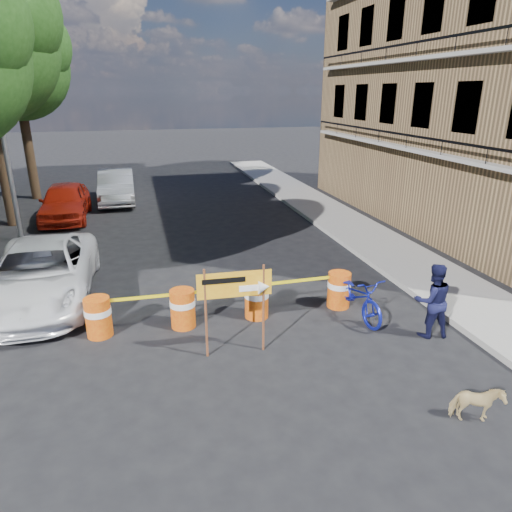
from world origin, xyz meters
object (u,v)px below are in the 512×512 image
barrel_mid_left (183,308)px  barrel_mid_right (257,299)px  sedan_silver (117,187)px  dog (476,404)px  barrel_far_left (98,316)px  barrel_far_right (339,289)px  sedan_red (65,202)px  suv_white (41,273)px  bicycle (357,276)px  detour_sign (245,290)px  pedestrian (432,300)px

barrel_mid_left → barrel_mid_right: 1.75m
sedan_silver → dog: bearing=-72.3°
barrel_far_left → barrel_far_right: same height
barrel_far_left → sedan_red: 10.77m
dog → suv_white: bearing=64.4°
barrel_far_right → bicycle: (0.15, -0.59, 0.57)m
barrel_mid_left → sedan_silver: bearing=97.6°
barrel_far_left → barrel_far_right: 5.72m
detour_sign → pedestrian: 4.15m
dog → sedan_silver: size_ratio=0.17×
bicycle → sedan_red: size_ratio=0.47×
pedestrian → bicycle: size_ratio=0.81×
barrel_mid_right → dog: bearing=-60.6°
pedestrian → sedan_silver: size_ratio=0.37×
barrel_mid_right → sedan_silver: size_ratio=0.19×
detour_sign → barrel_far_left: bearing=156.0°
barrel_far_left → barrel_mid_right: size_ratio=1.00×
barrel_mid_left → sedan_silver: 13.55m
dog → barrel_mid_left: bearing=59.9°
barrel_far_left → barrel_far_right: bearing=0.2°
barrel_far_left → dog: barrel_far_left is taller
barrel_mid_right → sedan_silver: 13.85m
barrel_far_left → dog: (6.11, -4.48, -0.14)m
detour_sign → barrel_far_right: bearing=31.1°
detour_sign → dog: bearing=-41.1°
barrel_far_right → detour_sign: 3.28m
bicycle → dog: bearing=-94.7°
barrel_mid_left → sedan_red: sedan_red is taller
barrel_mid_right → suv_white: bearing=155.8°
barrel_far_right → suv_white: (-7.21, 2.25, 0.27)m
suv_white → sedan_red: size_ratio=1.20×
dog → sedan_silver: (-6.06, 17.87, 0.43)m
sedan_red → sedan_silver: (2.00, 2.80, -0.00)m
dog → sedan_red: (-8.06, 15.07, 0.43)m
barrel_mid_left → barrel_mid_right: (1.75, 0.04, 0.00)m
barrel_mid_right → detour_sign: 1.85m
dog → sedan_red: 17.10m
pedestrian → dog: bearing=78.6°
detour_sign → suv_white: detour_sign is taller
bicycle → barrel_mid_left: bearing=164.5°
barrel_far_left → dog: bearing=-36.3°
barrel_mid_right → barrel_far_right: same height
barrel_mid_right → bicycle: size_ratio=0.43×
detour_sign → suv_white: (-4.45, 3.75, -0.66)m
suv_white → sedan_red: 8.33m
bicycle → sedan_silver: size_ratio=0.45×
pedestrian → sedan_red: bearing=-45.9°
pedestrian → suv_white: bearing=-17.4°
barrel_far_left → pedestrian: 7.29m
barrel_mid_left → sedan_red: (-3.78, 10.63, 0.29)m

